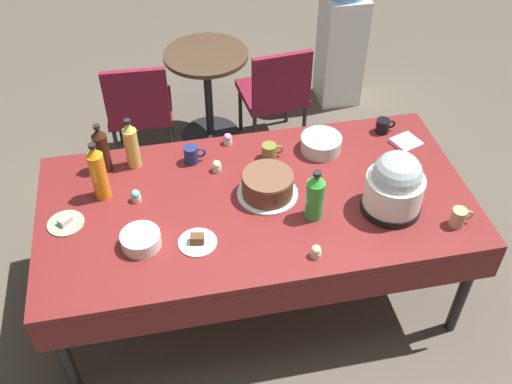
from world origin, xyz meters
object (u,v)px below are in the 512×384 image
object	(u,v)px
cupcake_rose	(228,139)
round_cafe_table	(207,80)
ceramic_snack_bowl	(141,240)
dessert_plate_sage	(66,223)
soda_bottle_cola	(102,149)
frosted_layer_cake	(268,185)
slow_cooker	(395,185)
coffee_mug_olive	(270,151)
coffee_mug_navy	(192,155)
coffee_mug_tan	(459,217)
coffee_mug_black	(383,126)
glass_salad_bowl	(321,144)
soda_bottle_ginger_ale	(131,145)
cupcake_mint	(217,166)
dessert_plate_white	(197,241)
maroon_chair_right	(275,91)
cupcake_vanilla	(136,196)
water_cooler	(342,34)
soda_bottle_orange_juice	(98,172)
dessert_plate_charcoal	(390,167)
maroon_chair_left	(139,106)
cupcake_cocoa	(316,252)
soda_bottle_lime_soda	(315,196)
potluck_table	(256,208)

from	to	relation	value
cupcake_rose	round_cafe_table	xyz separation A→B (m)	(0.02, 1.07, -0.28)
ceramic_snack_bowl	cupcake_rose	size ratio (longest dim) A/B	2.80
dessert_plate_sage	round_cafe_table	xyz separation A→B (m)	(0.90, 1.54, -0.26)
soda_bottle_cola	frosted_layer_cake	bearing A→B (deg)	-24.42
slow_cooker	coffee_mug_olive	distance (m)	0.73
frosted_layer_cake	round_cafe_table	bearing A→B (deg)	94.29
dessert_plate_sage	coffee_mug_olive	xyz separation A→B (m)	(1.08, 0.30, 0.03)
soda_bottle_cola	coffee_mug_navy	world-z (taller)	soda_bottle_cola
dessert_plate_sage	coffee_mug_tan	distance (m)	1.91
coffee_mug_black	glass_salad_bowl	bearing A→B (deg)	-167.15
soda_bottle_ginger_ale	coffee_mug_navy	world-z (taller)	soda_bottle_ginger_ale
cupcake_mint	soda_bottle_cola	size ratio (longest dim) A/B	0.23
dessert_plate_white	maroon_chair_right	bearing A→B (deg)	64.83
soda_bottle_ginger_ale	coffee_mug_black	world-z (taller)	soda_bottle_ginger_ale
cupcake_vanilla	glass_salad_bowl	bearing A→B (deg)	11.65
slow_cooker	water_cooler	world-z (taller)	water_cooler
frosted_layer_cake	maroon_chair_right	distance (m)	1.39
glass_salad_bowl	water_cooler	world-z (taller)	water_cooler
maroon_chair_right	cupcake_mint	bearing A→B (deg)	-118.02
round_cafe_table	coffee_mug_navy	bearing A→B (deg)	-101.06
soda_bottle_orange_juice	coffee_mug_navy	size ratio (longest dim) A/B	2.78
ceramic_snack_bowl	coffee_mug_tan	xyz separation A→B (m)	(1.52, -0.17, 0.01)
frosted_layer_cake	glass_salad_bowl	world-z (taller)	frosted_layer_cake
dessert_plate_charcoal	coffee_mug_black	xyz separation A→B (m)	(0.08, 0.32, 0.03)
dessert_plate_white	cupcake_rose	bearing A→B (deg)	69.89
glass_salad_bowl	maroon_chair_left	size ratio (longest dim) A/B	0.27
coffee_mug_navy	round_cafe_table	world-z (taller)	coffee_mug_navy
dessert_plate_charcoal	soda_bottle_ginger_ale	world-z (taller)	soda_bottle_ginger_ale
frosted_layer_cake	cupcake_mint	bearing A→B (deg)	133.90
coffee_mug_navy	dessert_plate_white	bearing A→B (deg)	-94.44
glass_salad_bowl	dessert_plate_sage	size ratio (longest dim) A/B	1.27
dessert_plate_charcoal	soda_bottle_cola	bearing A→B (deg)	168.68
cupcake_cocoa	soda_bottle_cola	distance (m)	1.25
coffee_mug_black	soda_bottle_cola	bearing A→B (deg)	-179.21
maroon_chair_right	slow_cooker	bearing A→B (deg)	-81.12
cupcake_cocoa	soda_bottle_cola	bearing A→B (deg)	139.02
cupcake_vanilla	cupcake_cocoa	xyz separation A→B (m)	(0.79, -0.54, 0.00)
cupcake_rose	soda_bottle_lime_soda	world-z (taller)	soda_bottle_lime_soda
coffee_mug_navy	maroon_chair_right	xyz separation A→B (m)	(0.69, 0.97, -0.31)
potluck_table	soda_bottle_lime_soda	bearing A→B (deg)	-33.86
frosted_layer_cake	coffee_mug_olive	distance (m)	0.30
soda_bottle_lime_soda	maroon_chair_left	world-z (taller)	soda_bottle_lime_soda
soda_bottle_orange_juice	coffee_mug_black	bearing A→B (deg)	8.27
coffee_mug_navy	glass_salad_bowl	bearing A→B (deg)	-3.00
dessert_plate_sage	coffee_mug_navy	bearing A→B (deg)	27.83
glass_salad_bowl	ceramic_snack_bowl	distance (m)	1.15
cupcake_mint	cupcake_cocoa	distance (m)	0.77
dessert_plate_charcoal	water_cooler	bearing A→B (deg)	80.22
dessert_plate_charcoal	water_cooler	world-z (taller)	water_cooler
maroon_chair_right	soda_bottle_orange_juice	bearing A→B (deg)	-135.54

